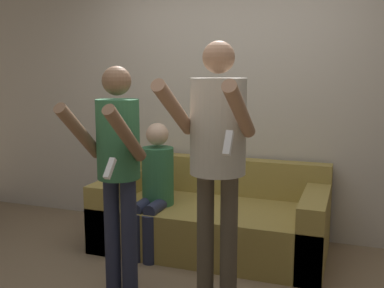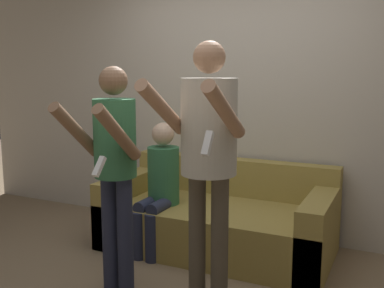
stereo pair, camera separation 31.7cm
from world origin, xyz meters
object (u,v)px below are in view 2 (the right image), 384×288
person_standing_right (208,147)px  person_standing_left (114,158)px  couch (218,220)px  person_seated (160,183)px

person_standing_right → person_standing_left: bearing=-179.8°
couch → person_seated: person_seated is taller
person_standing_left → person_standing_right: size_ratio=0.92×
couch → person_standing_left: bearing=-108.5°
couch → person_standing_right: bearing=-71.4°
couch → person_standing_right: 1.37m
person_standing_right → person_seated: size_ratio=1.55×
person_seated → person_standing_right: bearing=-44.8°
person_standing_right → person_seated: bearing=135.2°
couch → person_seated: size_ratio=1.75×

